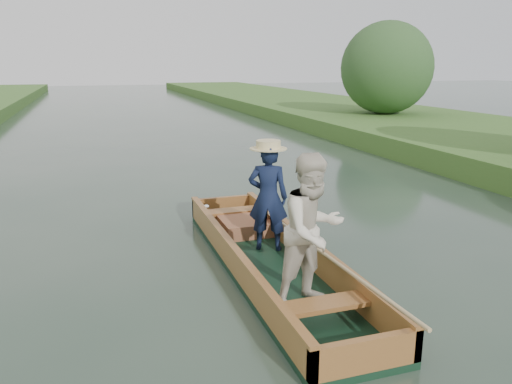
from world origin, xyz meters
name	(u,v)px	position (x,y,z in m)	size (l,w,h in m)	color
ground	(270,271)	(0.00, 0.00, 0.00)	(120.00, 120.00, 0.00)	#283D30
trees_far	(188,69)	(0.84, 9.82, 2.52)	(23.03, 17.43, 4.40)	#47331E
punt	(282,235)	(0.07, -0.24, 0.59)	(1.13, 5.22, 1.79)	black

